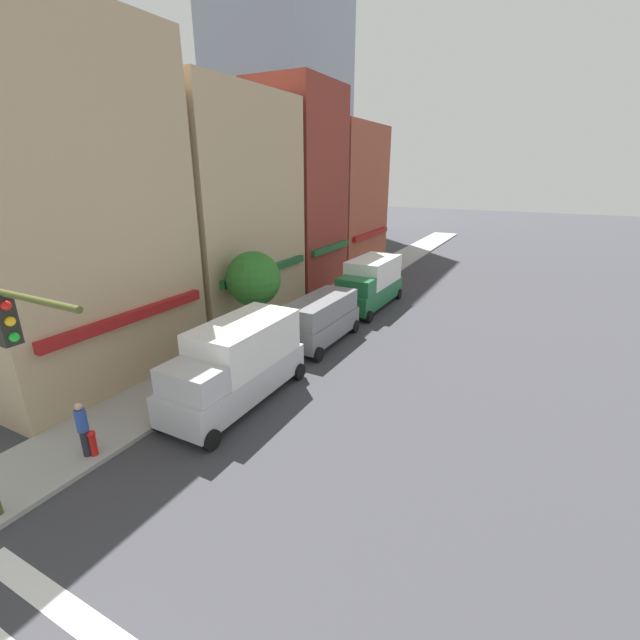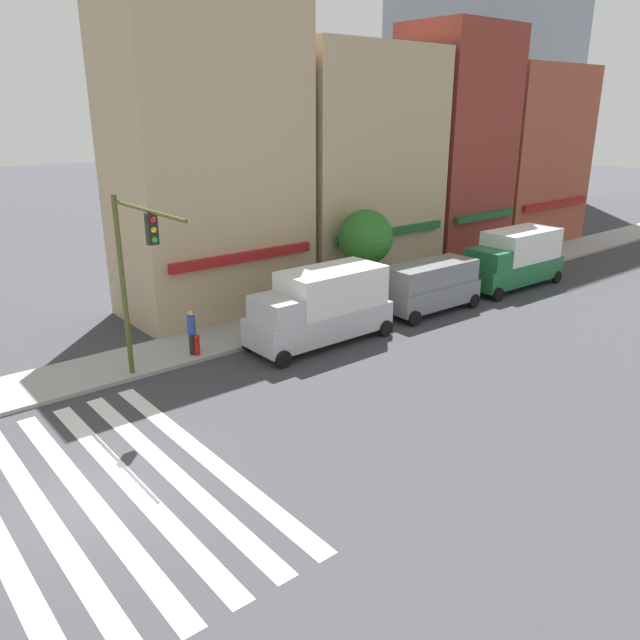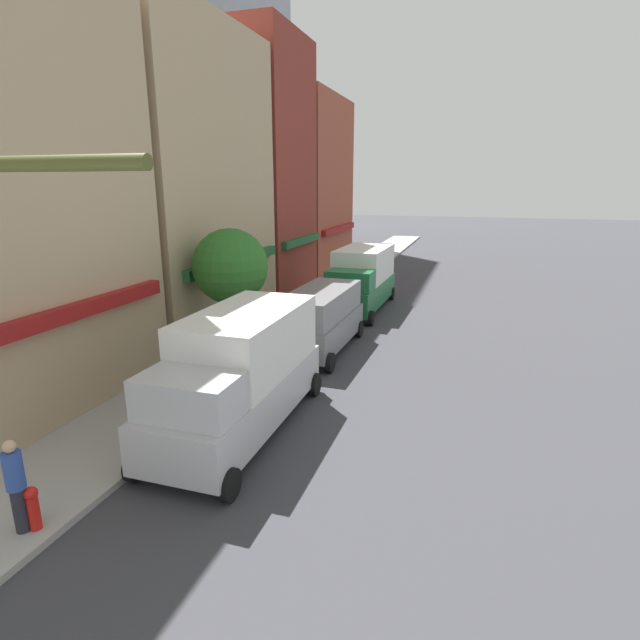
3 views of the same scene
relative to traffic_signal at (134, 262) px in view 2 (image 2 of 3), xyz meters
The scene contains 13 objects.
ground_plane 7.91m from the traffic_signal, 126.75° to the right, with size 200.00×200.00×0.00m, color #38383D.
sidewalk_left 6.27m from the traffic_signal, 150.25° to the left, with size 120.00×3.00×0.15m.
crosswalk_stripes 7.91m from the traffic_signal, 126.75° to the right, with size 6.96×10.80×0.01m.
storefront_row 19.89m from the traffic_signal, 18.38° to the left, with size 33.53×5.30×13.80m.
traffic_signal is the anchor object (origin of this frame).
box_truck_silver 7.98m from the traffic_signal, ahead, with size 6.20×2.42×3.04m.
van_grey 14.41m from the traffic_signal, ahead, with size 5.04×2.22×2.34m.
box_truck_green 20.95m from the traffic_signal, ahead, with size 6.24×2.42×3.04m.
pedestrian_blue_shirt 4.42m from the traffic_signal, 27.36° to the left, with size 0.32×0.32×1.77m.
pedestrian_green_top 13.75m from the traffic_signal, 11.11° to the left, with size 0.32×0.32×1.77m.
pedestrian_white_shirt 9.38m from the traffic_signal, 10.20° to the left, with size 0.32×0.32×1.77m.
fire_hydrant 4.78m from the traffic_signal, 23.31° to the left, with size 0.24×0.24×0.84m.
street_tree 12.71m from the traffic_signal, 10.21° to the left, with size 2.64×2.64×4.49m.
Camera 2 is at (-3.93, -13.80, 9.18)m, focal length 35.00 mm.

